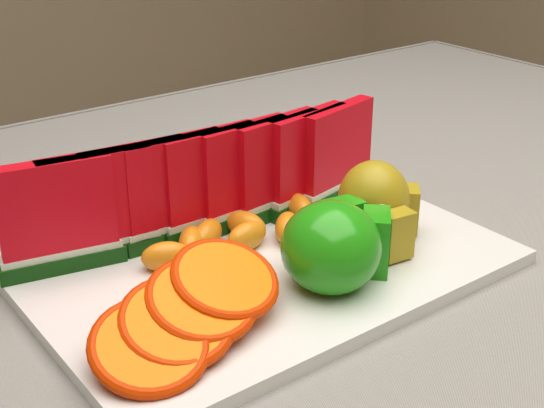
{
  "coord_description": "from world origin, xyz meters",
  "views": [
    {
      "loc": [
        -0.38,
        -0.47,
        1.09
      ],
      "look_at": [
        -0.01,
        0.01,
        0.81
      ],
      "focal_mm": 50.0,
      "sensor_mm": 36.0,
      "label": 1
    }
  ],
  "objects_px": {
    "platter": "(256,257)",
    "pear_cluster": "(377,202)",
    "apple_cluster": "(336,245)",
    "side_plate": "(260,161)"
  },
  "relations": [
    {
      "from": "platter",
      "to": "pear_cluster",
      "type": "relative_size",
      "value": 4.5
    },
    {
      "from": "platter",
      "to": "pear_cluster",
      "type": "bearing_deg",
      "value": -25.8
    },
    {
      "from": "platter",
      "to": "pear_cluster",
      "type": "xyz_separation_m",
      "value": [
        0.1,
        -0.05,
        0.04
      ]
    },
    {
      "from": "platter",
      "to": "apple_cluster",
      "type": "bearing_deg",
      "value": -74.12
    },
    {
      "from": "platter",
      "to": "side_plate",
      "type": "distance_m",
      "value": 0.24
    },
    {
      "from": "platter",
      "to": "side_plate",
      "type": "xyz_separation_m",
      "value": [
        0.14,
        0.19,
        -0.0
      ]
    },
    {
      "from": "platter",
      "to": "apple_cluster",
      "type": "distance_m",
      "value": 0.09
    },
    {
      "from": "apple_cluster",
      "to": "side_plate",
      "type": "xyz_separation_m",
      "value": [
        0.12,
        0.27,
        -0.04
      ]
    },
    {
      "from": "apple_cluster",
      "to": "pear_cluster",
      "type": "bearing_deg",
      "value": 22.49
    },
    {
      "from": "platter",
      "to": "side_plate",
      "type": "height_order",
      "value": "platter"
    }
  ]
}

